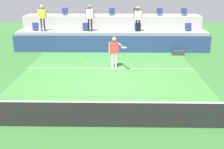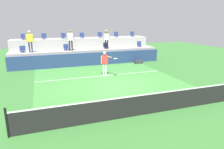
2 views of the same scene
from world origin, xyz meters
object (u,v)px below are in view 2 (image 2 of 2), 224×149
Objects in this scene: spectator_leaning_on_rail at (70,38)px; tennis_ball at (93,72)px; stadium_chair_upper_center at (82,36)px; stadium_chair_upper_far_right at (132,34)px; stadium_chair_lower_right at (106,46)px; stadium_chair_upper_right at (116,35)px; tennis_player at (105,61)px; stadium_chair_upper_mid_left at (63,36)px; stadium_chair_lower_far_left at (23,50)px; stadium_chair_upper_far_left at (23,37)px; spectator_with_hat at (107,37)px; stadium_chair_lower_far_right at (139,44)px; spectator_in_white at (30,39)px; stadium_chair_upper_left at (44,37)px; stadium_chair_lower_left at (66,48)px; stadium_chair_upper_mid_right at (100,35)px; equipment_bag at (139,62)px.

spectator_leaning_on_rail is 6.28m from tennis_ball.
stadium_chair_upper_far_right is at bearing 0.00° from stadium_chair_upper_center.
stadium_chair_lower_right is 1.00× the size of stadium_chair_upper_right.
tennis_player is (-5.10, -6.57, -1.27)m from stadium_chair_upper_far_right.
stadium_chair_upper_mid_left is at bearing 180.00° from stadium_chair_upper_right.
stadium_chair_upper_mid_left is (3.53, 1.80, 0.85)m from stadium_chair_lower_far_left.
stadium_chair_upper_far_left is (0.05, 1.80, 0.85)m from stadium_chair_lower_far_left.
stadium_chair_lower_right is 0.90m from spectator_with_hat.
spectator_in_white is at bearing -177.79° from stadium_chair_lower_far_right.
stadium_chair_upper_far_right is at bearing 31.45° from spectator_with_hat.
stadium_chair_upper_far_left reaches higher than tennis_player.
stadium_chair_upper_far_left is at bearing 180.00° from stadium_chair_upper_center.
spectator_leaning_on_rail reaches higher than stadium_chair_upper_right.
stadium_chair_upper_left is 7.68m from tennis_player.
stadium_chair_upper_right is at bearing 46.22° from stadium_chair_lower_right.
stadium_chair_lower_far_left is at bearing 149.40° from spectator_in_white.
spectator_with_hat is at bearing -3.10° from stadium_chair_lower_far_left.
stadium_chair_lower_right is 1.00× the size of stadium_chair_upper_far_right.
stadium_chair_upper_far_left is 1.00× the size of stadium_chair_upper_right.
spectator_in_white reaches higher than stadium_chair_lower_far_right.
spectator_in_white is (0.65, -0.38, 0.85)m from stadium_chair_lower_far_left.
stadium_chair_upper_right is 8.49m from spectator_in_white.
stadium_chair_upper_mid_right is (3.61, 1.80, 0.85)m from stadium_chair_lower_left.
stadium_chair_upper_far_left reaches higher than stadium_chair_lower_right.
stadium_chair_lower_far_right is at bearing -18.74° from stadium_chair_upper_center.
spectator_leaning_on_rail reaches higher than stadium_chair_upper_far_left.
stadium_chair_lower_right is 2.70m from stadium_chair_upper_center.
stadium_chair_lower_left is 1.01m from spectator_leaning_on_rail.
spectator_with_hat is at bearing 70.77° from tennis_player.
stadium_chair_lower_left is 7.10m from stadium_chair_lower_far_right.
stadium_chair_lower_far_left is 1.14m from spectator_in_white.
spectator_leaning_on_rail reaches higher than spectator_in_white.
stadium_chair_lower_right is 1.00× the size of stadium_chair_upper_mid_left.
stadium_chair_upper_right is 9.54m from tennis_ball.
spectator_with_hat is (5.31, -2.18, -0.04)m from stadium_chair_upper_left.
spectator_leaning_on_rail is at bearing -156.33° from stadium_chair_upper_right.
stadium_chair_lower_right is 4.12m from stadium_chair_upper_mid_left.
tennis_ball is at bearing -114.72° from spectator_with_hat.
stadium_chair_upper_far_right is (10.61, 0.00, 0.00)m from stadium_chair_upper_far_left.
stadium_chair_upper_far_left is at bearing 170.33° from stadium_chair_lower_far_right.
tennis_player is (-3.29, -6.57, -1.27)m from stadium_chair_upper_right.
spectator_in_white is (-6.48, -0.38, 0.85)m from stadium_chair_lower_right.
stadium_chair_lower_left is 0.68× the size of equipment_bag.
stadium_chair_lower_far_right is 10.01m from spectator_in_white.
spectator_with_hat is at bearing -50.74° from stadium_chair_upper_center.
stadium_chair_upper_left is 7.07m from stadium_chair_upper_right.
tennis_ball is at bearing -118.90° from stadium_chair_upper_right.
spectator_with_hat is 24.73× the size of tennis_ball.
stadium_chair_lower_far_left is 3.99m from spectator_leaning_on_rail.
stadium_chair_lower_far_left is 1.00× the size of stadium_chair_upper_far_right.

